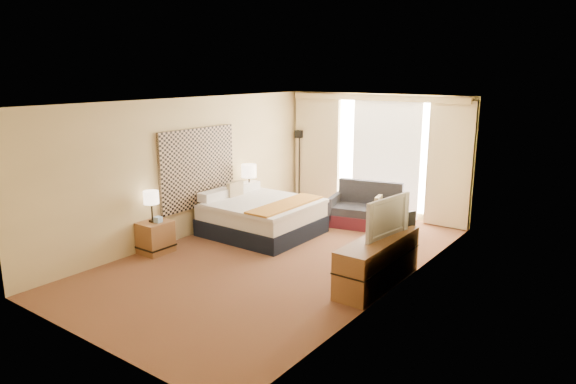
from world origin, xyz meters
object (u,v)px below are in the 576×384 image
Objects in this scene: loveseat at (367,212)px; desk_chair at (400,242)px; nightstand_right at (250,207)px; media_dresser at (378,261)px; lamp_left at (151,198)px; nightstand_left at (155,237)px; bed at (262,216)px; television at (382,216)px; lamp_right at (249,172)px; floor_lamp at (299,152)px.

desk_chair reaches higher than loveseat.
nightstand_right is 0.31× the size of media_dresser.
media_dresser is 0.85m from desk_chair.
lamp_left is (-3.69, -1.91, 0.56)m from desk_chair.
nightstand_right is at bearing -167.43° from loveseat.
bed is at bearing 66.92° from nightstand_left.
desk_chair is at bearing -0.11° from bed.
nightstand_left is at bearing -134.63° from loveseat.
television is (2.84, -0.66, 0.65)m from bed.
lamp_right is at bearing 159.20° from media_dresser.
nightstand_left is 4.45m from floor_lamp.
floor_lamp is 4.51m from desk_chair.
lamp_left is 0.84× the size of lamp_right.
nightstand_right is (0.00, 2.50, 0.00)m from nightstand_left.
lamp_right is 0.63× the size of television.
nightstand_left is 0.28× the size of bed.
lamp_right reaches higher than lamp_left.
nightstand_left is at bearing 36.41° from lamp_left.
desk_chair is 0.91× the size of television.
media_dresser is 5.05m from floor_lamp.
desk_chair is at bearing -61.19° from loveseat.
desk_chair is at bearing -33.60° from floor_lamp.
bed reaches higher than desk_chair.
nightstand_right is 0.85× the size of lamp_right.
floor_lamp is (-3.73, 3.30, 0.87)m from media_dresser.
loveseat is at bearing 57.90° from lamp_left.
lamp_right reaches higher than nightstand_right.
nightstand_right is 0.35× the size of loveseat.
loveseat is 2.55m from floor_lamp.
desk_chair is (3.67, -0.61, 0.14)m from nightstand_right.
lamp_left reaches higher than nightstand_left.
media_dresser is at bearing 16.00° from lamp_left.
television is at bearing 105.06° from media_dresser.
floor_lamp is 4.83m from television.
bed is 2.86m from desk_chair.
loveseat reaches higher than nightstand_right.
lamp_left reaches higher than desk_chair.
floor_lamp is at bearing 92.42° from lamp_right.
television is (3.60, -1.20, -0.06)m from lamp_right.
nightstand_left is 0.32× the size of floor_lamp.
media_dresser is at bearing 15.84° from nightstand_left.
loveseat is 2.20m from desk_chair.
nightstand_left is at bearing -129.40° from desk_chair.
media_dresser is at bearing -71.78° from loveseat.
nightstand_left is 2.50m from nightstand_right.
bed is 3.57× the size of lamp_left.
nightstand_right is 3.72m from desk_chair.
nightstand_left is 0.31× the size of media_dresser.
bed is at bearing -36.54° from nightstand_right.
bed is 1.13× the size of floor_lamp.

